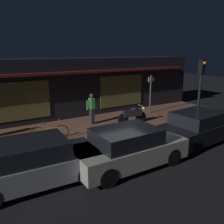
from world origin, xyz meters
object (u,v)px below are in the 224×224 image
(sign_post, at_px, (150,92))
(traffic_light_pole, at_px, (200,83))
(bicycle_parked, at_px, (50,133))
(parked_car_across, at_px, (199,127))
(motorcycle, at_px, (133,114))
(parked_car_near, at_px, (34,163))
(person_bystander, at_px, (92,108))
(parked_car_far, at_px, (128,148))

(sign_post, bearing_deg, traffic_light_pole, -87.07)
(bicycle_parked, distance_m, sign_post, 7.14)
(sign_post, distance_m, parked_car_across, 4.92)
(parked_car_across, bearing_deg, motorcycle, 107.25)
(motorcycle, distance_m, bicycle_parked, 4.67)
(parked_car_near, bearing_deg, traffic_light_pole, 5.58)
(person_bystander, distance_m, traffic_light_pole, 5.74)
(parked_car_across, bearing_deg, person_bystander, 123.75)
(bicycle_parked, relative_size, person_bystander, 0.97)
(person_bystander, distance_m, parked_car_near, 5.90)
(parked_car_far, relative_size, parked_car_across, 0.97)
(bicycle_parked, bearing_deg, parked_car_far, -64.72)
(sign_post, distance_m, parked_car_near, 9.46)
(sign_post, xyz_separation_m, parked_car_far, (-5.25, -4.95, -0.81))
(parked_car_across, bearing_deg, sign_post, 75.79)
(bicycle_parked, distance_m, person_bystander, 3.01)
(bicycle_parked, relative_size, parked_car_across, 0.39)
(motorcycle, distance_m, parked_car_across, 3.65)
(sign_post, relative_size, parked_car_far, 0.58)
(parked_car_near, relative_size, parked_car_across, 0.99)
(traffic_light_pole, bearing_deg, sign_post, 92.93)
(person_bystander, xyz_separation_m, sign_post, (4.23, 0.16, 0.48))
(traffic_light_pole, height_order, parked_car_across, traffic_light_pole)
(sign_post, bearing_deg, parked_car_near, -152.48)
(bicycle_parked, relative_size, sign_post, 0.68)
(motorcycle, xyz_separation_m, parked_car_near, (-6.09, -3.14, 0.06))
(parked_car_across, bearing_deg, traffic_light_pole, 40.68)
(traffic_light_pole, relative_size, parked_car_near, 0.86)
(bicycle_parked, xyz_separation_m, parked_car_near, (-1.42, -2.99, 0.20))
(sign_post, bearing_deg, motorcycle, -151.90)
(person_bystander, height_order, parked_car_across, person_bystander)
(person_bystander, relative_size, parked_car_far, 0.41)
(sign_post, distance_m, parked_car_far, 7.26)
(sign_post, bearing_deg, parked_car_far, -136.66)
(motorcycle, height_order, traffic_light_pole, traffic_light_pole)
(bicycle_parked, height_order, person_bystander, person_bystander)
(bicycle_parked, height_order, parked_car_far, parked_car_far)
(parked_car_near, bearing_deg, parked_car_across, -2.75)
(motorcycle, bearing_deg, sign_post, 28.10)
(parked_car_far, xyz_separation_m, parked_car_across, (4.06, 0.25, 0.00))
(person_bystander, relative_size, traffic_light_pole, 0.46)
(traffic_light_pole, distance_m, parked_car_far, 5.89)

